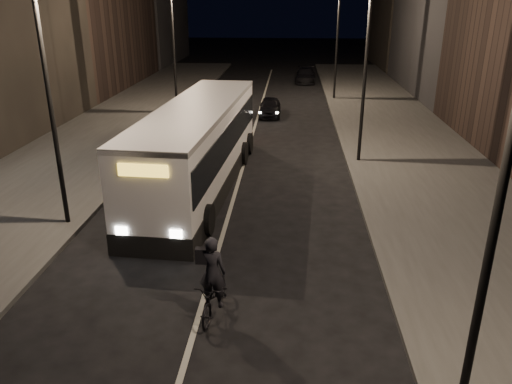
% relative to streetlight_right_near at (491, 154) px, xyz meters
% --- Properties ---
extents(ground, '(180.00, 180.00, 0.00)m').
position_rel_streetlight_right_near_xyz_m(ground, '(-5.33, 4.00, -5.36)').
color(ground, black).
rests_on(ground, ground).
extents(sidewalk_right, '(7.00, 70.00, 0.16)m').
position_rel_streetlight_right_near_xyz_m(sidewalk_right, '(3.17, 18.00, -5.28)').
color(sidewalk_right, '#363634').
rests_on(sidewalk_right, ground).
extents(sidewalk_left, '(7.00, 70.00, 0.16)m').
position_rel_streetlight_right_near_xyz_m(sidewalk_left, '(-13.83, 18.00, -5.28)').
color(sidewalk_left, '#363634').
rests_on(sidewalk_left, ground).
extents(streetlight_right_near, '(1.20, 0.44, 8.12)m').
position_rel_streetlight_right_near_xyz_m(streetlight_right_near, '(0.00, 0.00, 0.00)').
color(streetlight_right_near, black).
rests_on(streetlight_right_near, sidewalk_right).
extents(streetlight_right_mid, '(1.20, 0.44, 8.12)m').
position_rel_streetlight_right_near_xyz_m(streetlight_right_mid, '(0.00, 16.00, 0.00)').
color(streetlight_right_mid, black).
rests_on(streetlight_right_mid, sidewalk_right).
extents(streetlight_right_far, '(1.20, 0.44, 8.12)m').
position_rel_streetlight_right_near_xyz_m(streetlight_right_far, '(0.00, 32.00, 0.00)').
color(streetlight_right_far, black).
rests_on(streetlight_right_far, sidewalk_right).
extents(streetlight_left_near, '(1.20, 0.44, 8.12)m').
position_rel_streetlight_right_near_xyz_m(streetlight_left_near, '(-10.66, 8.00, 0.00)').
color(streetlight_left_near, black).
rests_on(streetlight_left_near, sidewalk_left).
extents(streetlight_left_far, '(1.20, 0.44, 8.12)m').
position_rel_streetlight_right_near_xyz_m(streetlight_left_far, '(-10.66, 26.00, 0.00)').
color(streetlight_left_far, black).
rests_on(streetlight_left_far, sidewalk_left).
extents(city_bus, '(3.71, 13.16, 3.51)m').
position_rel_streetlight_right_near_xyz_m(city_bus, '(-6.93, 12.31, -3.45)').
color(city_bus, white).
rests_on(city_bus, ground).
extents(cyclist_on_bicycle, '(0.94, 2.06, 2.30)m').
position_rel_streetlight_right_near_xyz_m(cyclist_on_bicycle, '(-4.93, 3.06, -4.60)').
color(cyclist_on_bicycle, black).
rests_on(cyclist_on_bicycle, ground).
extents(car_near, '(1.46, 3.60, 1.22)m').
position_rel_streetlight_right_near_xyz_m(car_near, '(-4.53, 26.07, -4.75)').
color(car_near, black).
rests_on(car_near, ground).
extents(car_mid, '(1.94, 4.82, 1.56)m').
position_rel_streetlight_right_near_xyz_m(car_mid, '(-8.08, 31.02, -4.58)').
color(car_mid, '#3A3A3D').
rests_on(car_mid, ground).
extents(car_far, '(1.94, 4.53, 1.30)m').
position_rel_streetlight_right_near_xyz_m(car_far, '(-1.77, 40.57, -4.71)').
color(car_far, black).
rests_on(car_far, ground).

